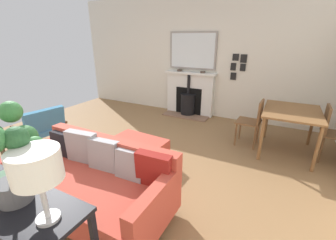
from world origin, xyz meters
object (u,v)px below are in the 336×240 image
Objects in this scene: sofa at (94,181)px; ottoman at (136,150)px; armchair_accent at (42,127)px; table_lamp_far_end at (36,168)px; console_table at (3,203)px; mantel_bowl_far at (203,72)px; potted_plant at (4,150)px; fireplace at (189,97)px; dining_chair_near_fireplace at (254,119)px; dining_chair_by_back_wall at (331,129)px; mantel_bowl_near at (180,70)px; dining_table at (291,116)px.

ottoman is (-0.97, -0.13, -0.11)m from sofa.
table_lamp_far_end is at bearing 57.66° from armchair_accent.
table_lamp_far_end is at bearing 90.00° from console_table.
mantel_bowl_far is 0.07× the size of sofa.
sofa is 2.83× the size of potted_plant.
sofa is at bearing 5.19° from fireplace.
dining_chair_near_fireplace is at bearing 121.74° from armchair_accent.
dining_chair_near_fireplace reaches higher than console_table.
potted_plant reaches higher than armchair_accent.
dining_chair_by_back_wall is at bearing 135.05° from sofa.
table_lamp_far_end is at bearing 11.17° from fireplace.
table_lamp_far_end reaches higher than ottoman.
mantel_bowl_far is (-0.00, 0.60, -0.00)m from mantel_bowl_near.
console_table is at bearing 50.03° from armchair_accent.
dining_chair_by_back_wall is (-3.30, 2.45, -0.17)m from console_table.
mantel_bowl_near is 0.19× the size of potted_plant.
mantel_bowl_far reaches higher than fireplace.
ottoman is (2.59, 0.19, -0.22)m from fireplace.
armchair_accent is (2.99, -1.08, -0.62)m from mantel_bowl_near.
console_table is 1.66× the size of dining_chair_by_back_wall.
mantel_bowl_near reaches higher than console_table.
sofa is 1.70× the size of dining_table.
dining_chair_near_fireplace reaches higher than dining_table.
table_lamp_far_end reaches higher than console_table.
potted_plant reaches higher than fireplace.
potted_plant is (4.38, 0.53, 0.72)m from fireplace.
mantel_bowl_far is 4.40m from potted_plant.
console_table is (4.40, 0.32, 0.24)m from fireplace.
potted_plant is at bearing 53.59° from armchair_accent.
table_lamp_far_end is at bearing -29.99° from dining_chair_by_back_wall.
potted_plant is at bearing 94.18° from console_table.
sofa is (3.55, 0.32, -0.11)m from fireplace.
dining_chair_by_back_wall is (-1.49, 2.58, 0.29)m from ottoman.
armchair_accent is (-0.57, -1.69, 0.12)m from sofa.
potted_plant is at bearing -34.32° from dining_chair_by_back_wall.
console_table is 3.80m from dining_table.
dining_chair_by_back_wall reaches higher than armchair_accent.
mantel_bowl_far reaches higher than armchair_accent.
mantel_bowl_far is 3.64m from sofa.
dining_table is 1.21× the size of dining_chair_by_back_wall.
mantel_bowl_far is at bearing 150.73° from armchair_accent.
fireplace is 4.47m from potted_plant.
ottoman is 1.63m from armchair_accent.
mantel_bowl_far reaches higher than dining_table.
sofa is at bearing 7.56° from ottoman.
fireplace is 10.12× the size of mantel_bowl_near.
mantel_bowl_near is at bearing -172.14° from console_table.
sofa is at bearing 71.31° from armchair_accent.
ottoman is 1.36× the size of potted_plant.
ottoman is (2.60, -0.11, -0.85)m from mantel_bowl_far.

